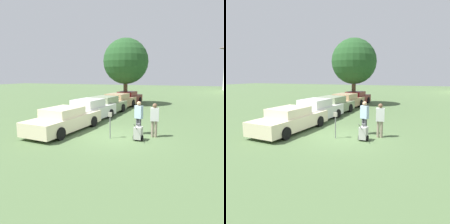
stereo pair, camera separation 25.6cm
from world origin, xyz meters
The scene contains 11 objects.
ground_plane centered at (0.00, 0.00, 0.00)m, with size 120.00×120.00×0.00m, color #4C663D.
parked_car_cream centered at (-3.11, 0.17, 0.65)m, with size 2.34×5.34×1.38m.
parked_car_white centered at (-3.11, 3.31, 0.70)m, with size 2.29×5.17×1.53m.
parked_car_sage centered at (-3.11, 6.19, 0.68)m, with size 2.35×5.09×1.47m.
parked_car_tan centered at (-3.11, 9.44, 0.68)m, with size 2.41×5.24×1.44m.
parked_car_maroon centered at (-3.11, 12.71, 0.67)m, with size 2.33×4.75×1.42m.
parking_meter centered at (-0.15, -0.31, 0.94)m, with size 0.18×0.09×1.34m.
person_worker centered at (1.01, 0.99, 1.03)m, with size 0.47×0.36×1.80m.
person_supervisor centered at (1.91, 0.69, 1.01)m, with size 0.46×0.30×1.77m.
equipment_cart centered at (1.28, -0.17, 0.39)m, with size 0.48×0.99×1.00m.
shade_tree centered at (-3.29, 12.46, 4.62)m, with size 4.82×4.82×7.04m.
Camera 2 is at (3.97, -10.24, 3.17)m, focal length 35.00 mm.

